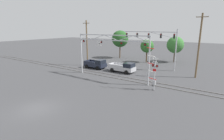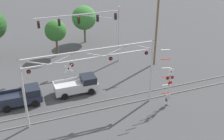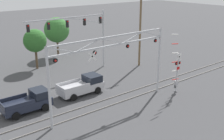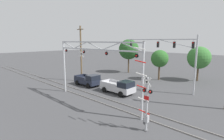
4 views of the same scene
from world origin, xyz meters
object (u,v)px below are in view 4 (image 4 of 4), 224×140
(crossing_signal_mast, at_px, (146,103))
(background_tree_beyond_span, at_px, (160,59))
(traffic_signal_span, at_px, (173,52))
(background_tree_far_right_verge, at_px, (129,49))
(background_tree_far_left_verge, at_px, (199,58))
(pickup_truck_following, at_px, (88,80))
(utility_pole_left, at_px, (81,53))
(pickup_truck_lead, at_px, (119,87))
(crossing_gantry, at_px, (94,60))

(crossing_signal_mast, bearing_deg, background_tree_beyond_span, 115.71)
(traffic_signal_span, xyz_separation_m, background_tree_far_right_verge, (-13.49, 6.88, -0.44))
(background_tree_beyond_span, distance_m, background_tree_far_left_verge, 6.83)
(pickup_truck_following, height_order, background_tree_beyond_span, background_tree_beyond_span)
(utility_pole_left, height_order, background_tree_far_left_verge, utility_pole_left)
(crossing_signal_mast, xyz_separation_m, traffic_signal_span, (-3.70, 12.62, 3.36))
(crossing_signal_mast, bearing_deg, pickup_truck_lead, 143.45)
(crossing_gantry, relative_size, utility_pole_left, 1.37)
(background_tree_beyond_span, xyz_separation_m, background_tree_far_left_verge, (5.48, 4.06, 0.27))
(crossing_signal_mast, height_order, pickup_truck_following, crossing_signal_mast)
(crossing_signal_mast, height_order, traffic_signal_span, traffic_signal_span)
(background_tree_far_left_verge, bearing_deg, traffic_signal_span, -94.44)
(crossing_signal_mast, bearing_deg, background_tree_far_left_verge, 97.87)
(crossing_gantry, height_order, traffic_signal_span, traffic_signal_span)
(traffic_signal_span, bearing_deg, crossing_gantry, -110.70)
(crossing_gantry, bearing_deg, background_tree_far_left_verge, 76.32)
(crossing_gantry, height_order, crossing_signal_mast, crossing_gantry)
(crossing_signal_mast, height_order, background_tree_beyond_span, crossing_signal_mast)
(background_tree_far_left_verge, relative_size, background_tree_far_right_verge, 0.83)
(crossing_gantry, distance_m, crossing_signal_mast, 8.50)
(crossing_signal_mast, xyz_separation_m, background_tree_far_left_verge, (-3.00, 21.68, 1.87))
(pickup_truck_following, distance_m, background_tree_far_right_verge, 14.57)
(pickup_truck_following, distance_m, background_tree_beyond_span, 13.62)
(utility_pole_left, height_order, background_tree_far_right_verge, utility_pole_left)
(utility_pole_left, bearing_deg, crossing_gantry, -28.81)
(pickup_truck_following, relative_size, background_tree_far_left_verge, 0.74)
(crossing_signal_mast, height_order, background_tree_far_right_verge, background_tree_far_right_verge)
(crossing_signal_mast, relative_size, utility_pole_left, 0.69)
(traffic_signal_span, relative_size, background_tree_beyond_span, 2.04)
(background_tree_beyond_span, bearing_deg, pickup_truck_lead, -88.96)
(background_tree_far_right_verge, bearing_deg, crossing_signal_mast, -48.61)
(background_tree_beyond_span, bearing_deg, pickup_truck_following, -117.53)
(traffic_signal_span, bearing_deg, background_tree_beyond_span, 133.75)
(background_tree_far_right_verge, bearing_deg, crossing_gantry, -62.78)
(pickup_truck_following, height_order, utility_pole_left, utility_pole_left)
(crossing_signal_mast, xyz_separation_m, background_tree_far_right_verge, (-17.19, 19.51, 2.92))
(crossing_gantry, distance_m, traffic_signal_span, 11.94)
(traffic_signal_span, height_order, background_tree_beyond_span, traffic_signal_span)
(crossing_signal_mast, xyz_separation_m, utility_pole_left, (-18.06, 7.05, 2.68))
(pickup_truck_lead, xyz_separation_m, background_tree_beyond_span, (-0.21, 11.48, 3.04))
(pickup_truck_lead, distance_m, background_tree_far_right_verge, 16.66)
(crossing_gantry, xyz_separation_m, traffic_signal_span, (4.21, 11.15, 0.63))
(pickup_truck_following, relative_size, background_tree_far_right_verge, 0.61)
(traffic_signal_span, bearing_deg, crossing_signal_mast, -73.66)
(background_tree_beyond_span, bearing_deg, background_tree_far_left_verge, 36.53)
(crossing_signal_mast, relative_size, pickup_truck_following, 1.46)
(pickup_truck_lead, distance_m, background_tree_beyond_span, 11.88)
(crossing_gantry, distance_m, pickup_truck_lead, 6.26)
(traffic_signal_span, distance_m, background_tree_far_left_verge, 9.21)
(traffic_signal_span, relative_size, pickup_truck_lead, 2.27)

